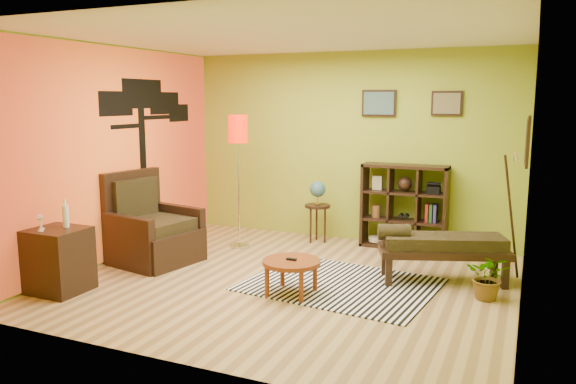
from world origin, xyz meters
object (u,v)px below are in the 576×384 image
at_px(cube_shelf, 405,207).
at_px(potted_plant, 489,282).
at_px(floor_lamp, 238,141).
at_px(bench, 440,246).
at_px(globe_table, 318,196).
at_px(side_cabinet, 58,260).
at_px(armchair, 151,235).
at_px(coffee_table, 291,265).

relative_size(cube_shelf, potted_plant, 2.41).
bearing_deg(floor_lamp, bench, -8.58).
relative_size(floor_lamp, globe_table, 2.06).
height_order(side_cabinet, bench, side_cabinet).
bearing_deg(globe_table, armchair, -132.18).
bearing_deg(floor_lamp, cube_shelf, 22.48).
bearing_deg(coffee_table, armchair, 168.34).
relative_size(armchair, side_cabinet, 1.15).
height_order(floor_lamp, potted_plant, floor_lamp).
distance_m(coffee_table, floor_lamp, 2.43).
bearing_deg(bench, armchair, -169.88).
xyz_separation_m(coffee_table, cube_shelf, (0.71, 2.43, 0.27)).
bearing_deg(armchair, potted_plant, 3.42).
bearing_deg(armchair, globe_table, 47.82).
relative_size(coffee_table, bench, 0.41).
bearing_deg(coffee_table, globe_table, 103.69).
height_order(globe_table, cube_shelf, cube_shelf).
bearing_deg(bench, globe_table, 149.11).
distance_m(armchair, globe_table, 2.47).
bearing_deg(cube_shelf, floor_lamp, -157.52).
xyz_separation_m(side_cabinet, bench, (3.81, 2.02, 0.07)).
xyz_separation_m(coffee_table, side_cabinet, (-2.40, -0.92, 0.02)).
bearing_deg(floor_lamp, coffee_table, -46.12).
relative_size(cube_shelf, bench, 0.77).
bearing_deg(bench, side_cabinet, -152.07).
bearing_deg(side_cabinet, bench, 27.93).
height_order(coffee_table, globe_table, globe_table).
bearing_deg(side_cabinet, cube_shelf, 47.13).
bearing_deg(armchair, side_cabinet, -98.72).
relative_size(side_cabinet, potted_plant, 2.06).
bearing_deg(potted_plant, cube_shelf, 126.30).
bearing_deg(side_cabinet, floor_lamp, 69.13).
distance_m(bench, potted_plant, 0.74).
relative_size(globe_table, potted_plant, 1.84).
distance_m(globe_table, potted_plant, 3.02).
height_order(armchair, side_cabinet, armchair).
bearing_deg(potted_plant, armchair, -176.58).
height_order(globe_table, bench, globe_table).
relative_size(armchair, cube_shelf, 0.98).
xyz_separation_m(coffee_table, globe_table, (-0.55, 2.26, 0.36)).
height_order(globe_table, potted_plant, globe_table).
distance_m(floor_lamp, cube_shelf, 2.53).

